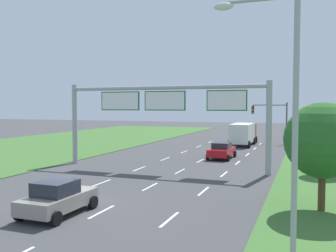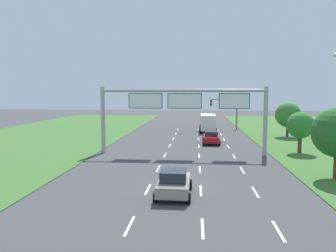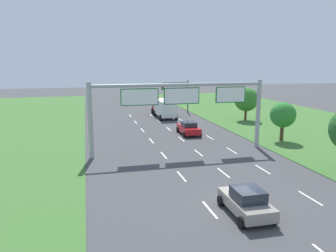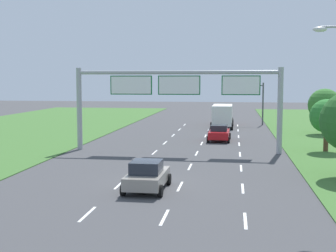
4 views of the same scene
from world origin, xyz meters
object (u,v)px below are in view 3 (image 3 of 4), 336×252
at_px(roadside_tree_mid, 283,115).
at_px(roadside_tree_far, 246,99).
at_px(car_near_red, 189,128).
at_px(sign_gantry, 181,102).
at_px(car_lead_silver, 246,202).
at_px(traffic_light_mast, 177,91).
at_px(box_truck, 164,107).

bearing_deg(roadside_tree_mid, roadside_tree_far, 80.34).
relative_size(car_near_red, roadside_tree_far, 0.85).
bearing_deg(roadside_tree_far, sign_gantry, -134.92).
bearing_deg(car_lead_silver, traffic_light_mast, 81.04).
distance_m(car_near_red, box_truck, 13.45).
bearing_deg(car_lead_silver, car_near_red, 82.03).
bearing_deg(roadside_tree_mid, car_lead_silver, -128.51).
bearing_deg(sign_gantry, box_truck, 81.19).
xyz_separation_m(car_near_red, roadside_tree_mid, (9.04, -5.82, 2.19)).
xyz_separation_m(car_lead_silver, traffic_light_mast, (6.52, 38.25, 3.06)).
height_order(car_near_red, car_lead_silver, car_lead_silver).
distance_m(box_truck, roadside_tree_mid, 21.30).
relative_size(car_near_red, box_truck, 0.52).
bearing_deg(car_near_red, traffic_light_mast, 80.29).
height_order(car_near_red, sign_gantry, sign_gantry).
distance_m(car_lead_silver, traffic_light_mast, 38.92).
bearing_deg(box_truck, sign_gantry, -98.33).
relative_size(car_near_red, car_lead_silver, 1.06).
height_order(car_near_red, roadside_tree_far, roadside_tree_far).
relative_size(car_lead_silver, traffic_light_mast, 0.72).
distance_m(car_near_red, traffic_light_mast, 17.56).
height_order(car_near_red, roadside_tree_mid, roadside_tree_mid).
height_order(sign_gantry, roadside_tree_far, sign_gantry).
distance_m(sign_gantry, roadside_tree_mid, 12.51).
xyz_separation_m(sign_gantry, traffic_light_mast, (6.48, 24.38, -1.11)).
distance_m(traffic_light_mast, roadside_tree_far, 12.72).
bearing_deg(sign_gantry, roadside_tree_far, 45.08).
distance_m(box_truck, sign_gantry, 21.34).
xyz_separation_m(car_near_red, box_truck, (0.02, 13.43, 0.81)).
distance_m(box_truck, traffic_light_mast, 5.32).
xyz_separation_m(car_near_red, traffic_light_mast, (3.27, 16.98, 3.08)).
relative_size(roadside_tree_mid, roadside_tree_far, 0.88).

